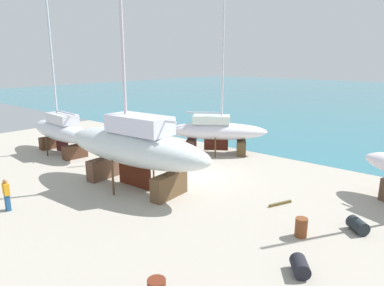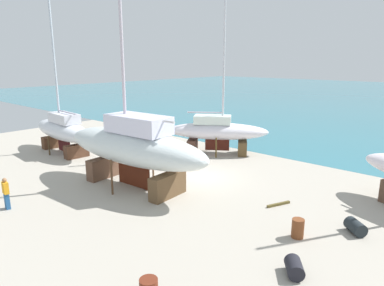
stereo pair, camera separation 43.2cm
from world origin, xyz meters
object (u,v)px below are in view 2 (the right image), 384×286
at_px(sailboat_small_center, 133,146).
at_px(sailboat_mid_port, 63,130).
at_px(worker, 6,193).
at_px(barrel_rust_mid, 298,228).
at_px(barrel_tipped_center, 294,268).
at_px(sailboat_far_slipway, 217,131).
at_px(barrel_rust_far, 355,227).

relative_size(sailboat_small_center, sailboat_mid_port, 1.19).
bearing_deg(sailboat_mid_port, worker, 141.13).
height_order(barrel_rust_mid, barrel_tipped_center, barrel_rust_mid).
xyz_separation_m(sailboat_small_center, worker, (-2.35, -6.43, -1.67)).
bearing_deg(sailboat_mid_port, barrel_tipped_center, 175.97).
xyz_separation_m(sailboat_far_slipway, barrel_rust_far, (12.77, -6.57, -1.58)).
bearing_deg(sailboat_small_center, sailboat_mid_port, -10.54).
relative_size(worker, barrel_rust_mid, 1.97).
relative_size(sailboat_far_slipway, barrel_rust_mid, 15.52).
bearing_deg(barrel_tipped_center, sailboat_small_center, 170.35).
height_order(worker, barrel_tipped_center, worker).
height_order(worker, barrel_rust_mid, worker).
distance_m(worker, barrel_rust_mid, 14.37).
bearing_deg(barrel_rust_far, worker, -147.12).
height_order(worker, barrel_rust_far, worker).
xyz_separation_m(sailboat_small_center, sailboat_mid_port, (-10.53, 1.19, -0.60)).
distance_m(worker, barrel_tipped_center, 14.30).
bearing_deg(sailboat_mid_port, sailboat_small_center, 177.63).
relative_size(sailboat_small_center, worker, 10.46).
bearing_deg(worker, barrel_rust_far, 129.66).
bearing_deg(sailboat_mid_port, barrel_rust_mid, -177.26).
bearing_deg(barrel_rust_mid, sailboat_mid_port, 178.66).
bearing_deg(barrel_rust_far, barrel_rust_mid, -130.43).
height_order(sailboat_mid_port, worker, sailboat_mid_port).
bearing_deg(barrel_rust_far, sailboat_far_slipway, 152.80).
relative_size(sailboat_mid_port, barrel_tipped_center, 16.41).
xyz_separation_m(sailboat_far_slipway, barrel_tipped_center, (12.11, -11.23, -1.58)).
xyz_separation_m(worker, barrel_tipped_center, (13.56, 4.52, -0.57)).
distance_m(sailboat_mid_port, barrel_rust_far, 22.51).
bearing_deg(sailboat_small_center, barrel_rust_far, -170.98).
xyz_separation_m(barrel_rust_far, barrel_tipped_center, (-0.66, -4.67, -0.00)).
distance_m(sailboat_mid_port, worker, 11.23).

